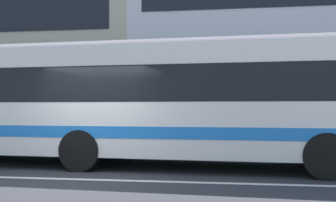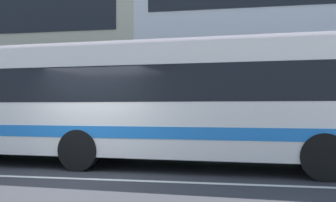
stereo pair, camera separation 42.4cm
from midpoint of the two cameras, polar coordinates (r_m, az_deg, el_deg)
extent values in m
plane|color=#2F2F34|center=(8.21, -15.11, -11.74)|extent=(160.00, 160.00, 0.00)
cube|color=silver|center=(8.21, -15.11, -11.71)|extent=(60.00, 0.16, 0.01)
cube|color=#225A1D|center=(13.43, -9.33, -5.05)|extent=(15.86, 1.10, 1.20)
cube|color=silver|center=(23.65, 19.11, 10.96)|extent=(18.38, 10.78, 12.90)
cube|color=silver|center=(9.88, -8.15, -0.11)|extent=(11.80, 3.08, 2.69)
cube|color=black|center=(9.89, -8.14, 2.23)|extent=(11.10, 3.07, 0.86)
cube|color=blue|center=(9.89, -8.16, -4.39)|extent=(11.57, 3.10, 0.28)
cube|color=white|center=(10.00, -8.13, 7.96)|extent=(11.31, 2.66, 0.12)
cylinder|color=black|center=(10.67, 19.68, -6.54)|extent=(1.01, 0.33, 1.00)
cylinder|color=black|center=(8.45, 22.15, -7.97)|extent=(1.01, 0.33, 1.00)
cylinder|color=black|center=(11.24, -9.82, -6.32)|extent=(1.01, 0.33, 1.00)
cylinder|color=black|center=(9.15, -14.84, -7.48)|extent=(1.01, 0.33, 1.00)
camera|label=1|loc=(0.21, -91.20, 0.02)|focal=39.06mm
camera|label=2|loc=(0.21, 88.80, -0.02)|focal=39.06mm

